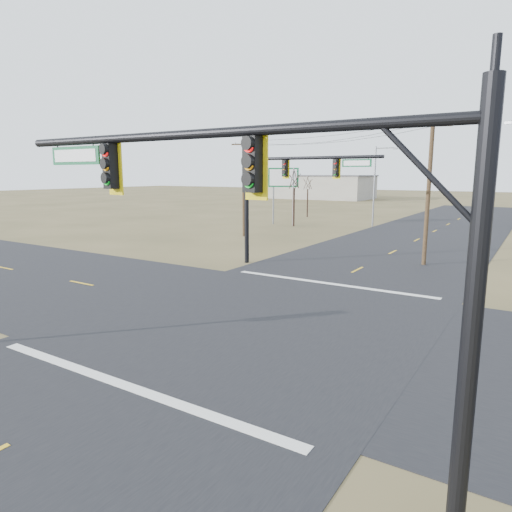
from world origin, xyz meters
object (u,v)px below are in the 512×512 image
at_px(mast_arm_near, 272,210).
at_px(utility_pole_far, 244,186).
at_px(mast_arm_far, 283,183).
at_px(utility_pole_near, 429,190).
at_px(highway_sign, 283,185).
at_px(bare_tree_b, 308,183).
at_px(bare_tree_a, 294,179).
at_px(streetlight_c, 376,182).

height_order(mast_arm_near, utility_pole_far, utility_pole_far).
height_order(mast_arm_far, utility_pole_near, utility_pole_near).
distance_m(highway_sign, bare_tree_b, 11.01).
bearing_deg(mast_arm_near, bare_tree_a, 125.76).
relative_size(mast_arm_near, bare_tree_a, 1.56).
distance_m(mast_arm_near, mast_arm_far, 21.48).
relative_size(utility_pole_far, streetlight_c, 1.03).
height_order(utility_pole_near, highway_sign, utility_pole_near).
bearing_deg(utility_pole_far, bare_tree_a, 89.48).
relative_size(utility_pole_near, streetlight_c, 1.07).
relative_size(utility_pole_far, bare_tree_b, 1.56).
xyz_separation_m(streetlight_c, bare_tree_a, (-8.27, -4.68, 0.39)).
relative_size(utility_pole_far, bare_tree_a, 1.36).
bearing_deg(mast_arm_far, bare_tree_a, 126.65).
bearing_deg(highway_sign, utility_pole_near, -61.22).
height_order(mast_arm_far, bare_tree_a, mast_arm_far).
relative_size(utility_pole_near, utility_pole_far, 1.03).
xyz_separation_m(mast_arm_far, bare_tree_a, (-10.57, 21.78, 0.03)).
height_order(utility_pole_far, bare_tree_b, utility_pole_far).
bearing_deg(utility_pole_near, bare_tree_a, 139.17).
height_order(mast_arm_near, highway_sign, mast_arm_near).
xyz_separation_m(mast_arm_near, highway_sign, (-22.64, 41.30, -0.71)).
height_order(utility_pole_far, highway_sign, utility_pole_far).
bearing_deg(mast_arm_near, streetlight_c, 114.12).
bearing_deg(mast_arm_far, highway_sign, 129.65).
xyz_separation_m(highway_sign, streetlight_c, (10.08, 4.02, 0.40)).
bearing_deg(bare_tree_b, highway_sign, -79.49).
relative_size(highway_sign, bare_tree_a, 0.97).
height_order(utility_pole_far, streetlight_c, utility_pole_far).
bearing_deg(bare_tree_b, utility_pole_far, -80.38).
distance_m(mast_arm_far, streetlight_c, 26.56).
distance_m(mast_arm_near, highway_sign, 47.10).
distance_m(mast_arm_near, utility_pole_far, 36.72).
height_order(mast_arm_far, bare_tree_b, mast_arm_far).
height_order(mast_arm_near, bare_tree_a, mast_arm_near).
height_order(mast_arm_far, highway_sign, mast_arm_far).
height_order(bare_tree_a, bare_tree_b, bare_tree_a).
bearing_deg(utility_pole_near, streetlight_c, 116.31).
distance_m(utility_pole_near, utility_pole_far, 19.37).
xyz_separation_m(mast_arm_far, bare_tree_b, (-14.39, 33.25, -0.65)).
bearing_deg(streetlight_c, bare_tree_a, -150.55).
bearing_deg(utility_pole_near, bare_tree_b, 129.09).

